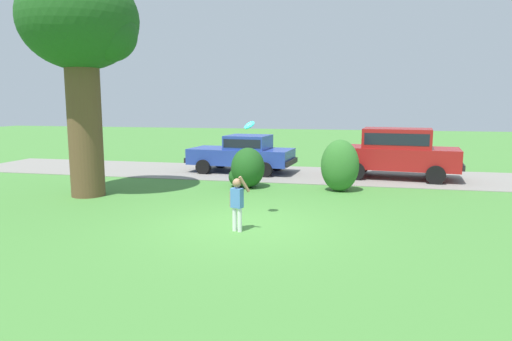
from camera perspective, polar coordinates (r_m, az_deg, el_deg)
ground_plane at (r=10.96m, az=-1.74°, el=-6.77°), size 80.00×80.00×0.00m
driveway_strip at (r=18.62m, az=4.38°, el=-0.44°), size 28.00×4.40×0.02m
oak_tree_large at (r=15.25m, az=-20.82°, el=15.74°), size 3.52×3.62×6.81m
shrub_near_tree at (r=15.61m, az=-1.21°, el=0.14°), size 1.27×1.20×1.37m
shrub_centre_left at (r=15.15m, az=10.41°, el=0.61°), size 1.23×1.00×1.70m
parked_sedan at (r=18.93m, az=-1.59°, el=2.28°), size 4.53×2.37×1.56m
parked_suv at (r=18.22m, az=17.12°, el=2.40°), size 4.87×2.48×1.92m
child_thrower at (r=10.25m, az=-2.37°, el=-3.72°), size 0.48×0.24×1.29m
frisbee at (r=11.16m, az=-0.84°, el=5.68°), size 0.32×0.26×0.26m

